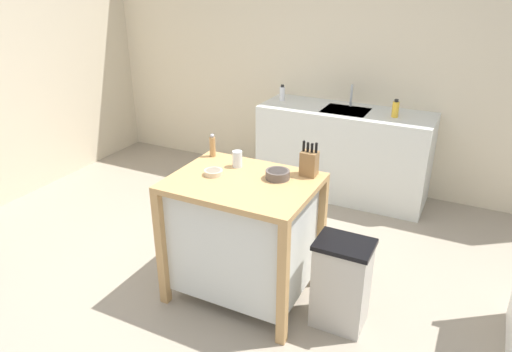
# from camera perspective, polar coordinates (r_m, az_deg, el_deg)

# --- Properties ---
(ground_plane) EXTENTS (6.47, 6.47, 0.00)m
(ground_plane) POSITION_cam_1_polar(r_m,az_deg,el_deg) (3.55, -4.74, -14.49)
(ground_plane) COLOR gray
(ground_plane) RESTS_ON ground
(wall_back) EXTENTS (5.47, 0.10, 2.60)m
(wall_back) POSITION_cam_1_polar(r_m,az_deg,el_deg) (5.09, 9.36, 13.47)
(wall_back) COLOR beige
(wall_back) RESTS_ON ground
(wall_left) EXTENTS (0.10, 3.04, 2.60)m
(wall_left) POSITION_cam_1_polar(r_m,az_deg,el_deg) (5.42, -25.97, 12.06)
(wall_left) COLOR beige
(wall_left) RESTS_ON ground
(kitchen_island) EXTENTS (0.97, 0.74, 0.91)m
(kitchen_island) POSITION_cam_1_polar(r_m,az_deg,el_deg) (3.31, -1.56, -6.84)
(kitchen_island) COLOR tan
(kitchen_island) RESTS_ON ground
(knife_block) EXTENTS (0.11, 0.09, 0.24)m
(knife_block) POSITION_cam_1_polar(r_m,az_deg,el_deg) (3.18, 6.46, 1.59)
(knife_block) COLOR olive
(knife_block) RESTS_ON kitchen_island
(bowl_stoneware_deep) EXTENTS (0.16, 0.16, 0.06)m
(bowl_stoneware_deep) POSITION_cam_1_polar(r_m,az_deg,el_deg) (3.14, 2.63, 0.21)
(bowl_stoneware_deep) COLOR #564C47
(bowl_stoneware_deep) RESTS_ON kitchen_island
(bowl_ceramic_wide) EXTENTS (0.13, 0.13, 0.04)m
(bowl_ceramic_wide) POSITION_cam_1_polar(r_m,az_deg,el_deg) (3.21, -5.18, 0.45)
(bowl_ceramic_wide) COLOR beige
(bowl_ceramic_wide) RESTS_ON kitchen_island
(drinking_cup) EXTENTS (0.07, 0.07, 0.12)m
(drinking_cup) POSITION_cam_1_polar(r_m,az_deg,el_deg) (3.32, -2.35, 2.08)
(drinking_cup) COLOR silver
(drinking_cup) RESTS_ON kitchen_island
(pepper_grinder) EXTENTS (0.04, 0.04, 0.18)m
(pepper_grinder) POSITION_cam_1_polar(r_m,az_deg,el_deg) (3.50, -5.29, 3.67)
(pepper_grinder) COLOR #AD7F4C
(pepper_grinder) RESTS_ON kitchen_island
(trash_bin) EXTENTS (0.36, 0.28, 0.63)m
(trash_bin) POSITION_cam_1_polar(r_m,az_deg,el_deg) (3.20, 10.29, -12.69)
(trash_bin) COLOR #B7B2A8
(trash_bin) RESTS_ON ground
(sink_counter) EXTENTS (1.71, 0.60, 0.91)m
(sink_counter) POSITION_cam_1_polar(r_m,az_deg,el_deg) (4.92, 10.48, 2.81)
(sink_counter) COLOR silver
(sink_counter) RESTS_ON ground
(sink_faucet) EXTENTS (0.02, 0.02, 0.22)m
(sink_faucet) POSITION_cam_1_polar(r_m,az_deg,el_deg) (4.88, 11.47, 9.53)
(sink_faucet) COLOR #B7BCC1
(sink_faucet) RESTS_ON sink_counter
(bottle_dish_soap) EXTENTS (0.06, 0.06, 0.17)m
(bottle_dish_soap) POSITION_cam_1_polar(r_m,az_deg,el_deg) (4.62, 16.54, 7.79)
(bottle_dish_soap) COLOR yellow
(bottle_dish_soap) RESTS_ON sink_counter
(bottle_hand_soap) EXTENTS (0.06, 0.06, 0.17)m
(bottle_hand_soap) POSITION_cam_1_polar(r_m,az_deg,el_deg) (5.02, 3.19, 9.97)
(bottle_hand_soap) COLOR white
(bottle_hand_soap) RESTS_ON sink_counter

